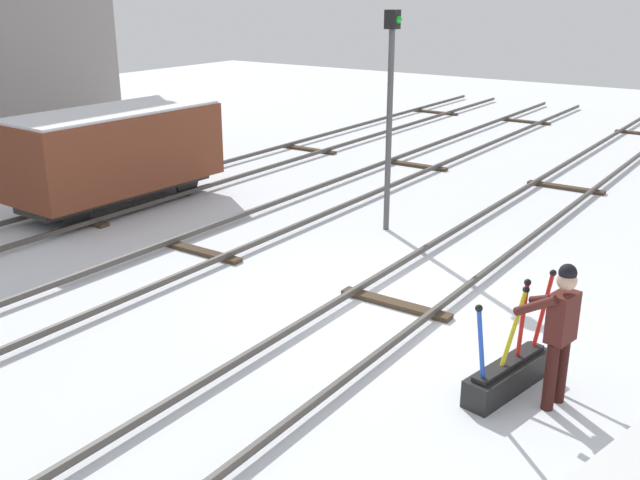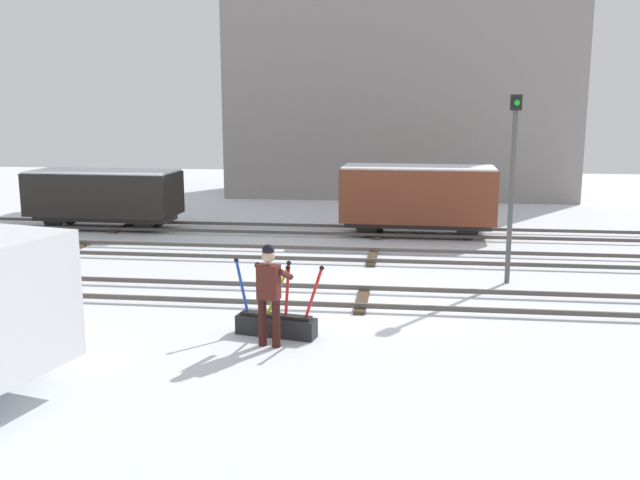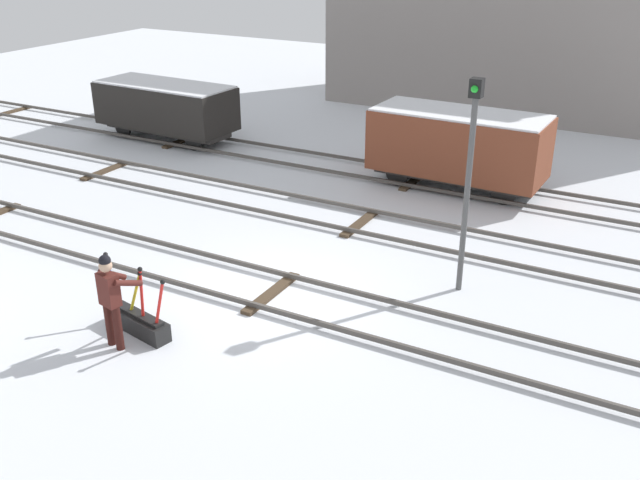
{
  "view_description": "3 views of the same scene",
  "coord_description": "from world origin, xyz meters",
  "px_view_note": "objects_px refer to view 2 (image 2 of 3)",
  "views": [
    {
      "loc": [
        -9.51,
        -5.17,
        4.87
      ],
      "look_at": [
        -1.62,
        0.35,
        1.52
      ],
      "focal_mm": 40.96,
      "sensor_mm": 36.0,
      "label": 1
    },
    {
      "loc": [
        0.93,
        -14.77,
        4.26
      ],
      "look_at": [
        -1.22,
        2.31,
        0.9
      ],
      "focal_mm": 39.48,
      "sensor_mm": 36.0,
      "label": 2
    },
    {
      "loc": [
        7.12,
        -10.96,
        7.12
      ],
      "look_at": [
        0.36,
        1.47,
        0.75
      ],
      "focal_mm": 39.78,
      "sensor_mm": 36.0,
      "label": 3
    }
  ],
  "objects_px": {
    "switch_lever_frame": "(276,323)",
    "rail_worker": "(269,288)",
    "freight_car_far_end": "(418,196)",
    "freight_car_near_switch": "(104,194)",
    "signal_post": "(513,172)"
  },
  "relations": [
    {
      "from": "switch_lever_frame",
      "to": "rail_worker",
      "type": "xyz_separation_m",
      "value": [
        -0.01,
        -0.56,
        0.81
      ]
    },
    {
      "from": "freight_car_far_end",
      "to": "freight_car_near_switch",
      "type": "bearing_deg",
      "value": -178.44
    },
    {
      "from": "freight_car_far_end",
      "to": "switch_lever_frame",
      "type": "bearing_deg",
      "value": -102.81
    },
    {
      "from": "switch_lever_frame",
      "to": "rail_worker",
      "type": "bearing_deg",
      "value": -80.27
    },
    {
      "from": "switch_lever_frame",
      "to": "freight_car_far_end",
      "type": "xyz_separation_m",
      "value": [
        2.69,
        10.51,
        1.06
      ]
    },
    {
      "from": "signal_post",
      "to": "freight_car_near_switch",
      "type": "bearing_deg",
      "value": 155.0
    },
    {
      "from": "signal_post",
      "to": "freight_car_far_end",
      "type": "relative_size",
      "value": 0.9
    },
    {
      "from": "freight_car_near_switch",
      "to": "signal_post",
      "type": "bearing_deg",
      "value": -23.05
    },
    {
      "from": "switch_lever_frame",
      "to": "rail_worker",
      "type": "height_order",
      "value": "rail_worker"
    },
    {
      "from": "switch_lever_frame",
      "to": "freight_car_near_switch",
      "type": "relative_size",
      "value": 0.34
    },
    {
      "from": "switch_lever_frame",
      "to": "signal_post",
      "type": "bearing_deg",
      "value": 54.52
    },
    {
      "from": "switch_lever_frame",
      "to": "freight_car_far_end",
      "type": "height_order",
      "value": "freight_car_far_end"
    },
    {
      "from": "signal_post",
      "to": "freight_car_far_end",
      "type": "xyz_separation_m",
      "value": [
        -2.1,
        5.95,
        -1.37
      ]
    },
    {
      "from": "rail_worker",
      "to": "freight_car_near_switch",
      "type": "xyz_separation_m",
      "value": [
        -7.96,
        11.07,
        0.12
      ]
    },
    {
      "from": "rail_worker",
      "to": "freight_car_far_end",
      "type": "relative_size",
      "value": 0.37
    }
  ]
}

